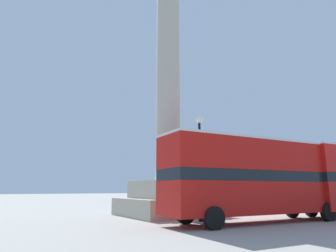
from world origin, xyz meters
The scene contains 4 objects.
ground_plane centered at (0.00, 0.00, 0.00)m, with size 200.00×200.00×0.00m, color #9E9B93.
monument_column centered at (0.00, 0.00, 5.74)m, with size 5.69×5.69×19.74m.
bus_b centered at (1.98, -6.06, 2.40)m, with size 11.12×3.26×4.35m.
street_lamp centered at (-0.32, -4.01, 3.55)m, with size 0.47×0.47×5.92m.
Camera 1 is at (-10.64, -17.48, 1.73)m, focal length 32.00 mm.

